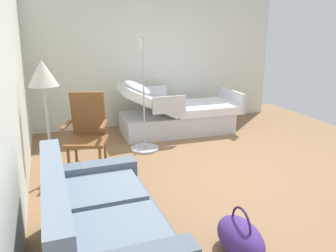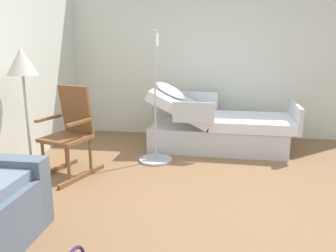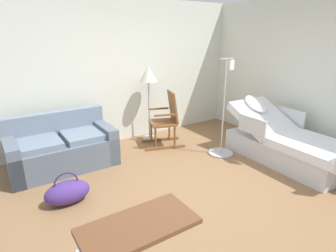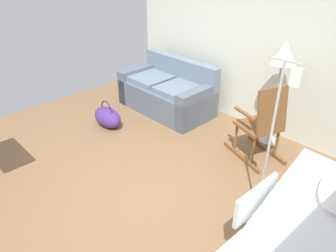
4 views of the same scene
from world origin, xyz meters
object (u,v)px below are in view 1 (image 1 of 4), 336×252
hospital_bed (177,116)px  duffel_bag (240,238)px  couch (102,234)px  floor_lamp (43,82)px  rocking_chair (88,135)px  iv_pole (144,134)px

hospital_bed → duffel_bag: size_ratio=3.70×
couch → floor_lamp: size_ratio=1.08×
couch → duffel_bag: couch is taller
couch → rocking_chair: bearing=-4.4°
couch → rocking_chair: size_ratio=1.53×
rocking_chair → hospital_bed: bearing=-53.6°
hospital_bed → iv_pole: iv_pole is taller
hospital_bed → rocking_chair: 2.14m
hospital_bed → rocking_chair: size_ratio=2.01×
rocking_chair → floor_lamp: bearing=103.5°
hospital_bed → floor_lamp: (-1.38, 2.18, 0.93)m
couch → floor_lamp: 2.04m
rocking_chair → duffel_bag: size_ratio=1.84×
iv_pole → duffel_bag: bearing=-179.2°
hospital_bed → iv_pole: bearing=130.6°
couch → hospital_bed: bearing=-30.4°
duffel_bag → iv_pole: bearing=0.8°
rocking_chair → floor_lamp: (-0.11, 0.46, 0.72)m
hospital_bed → iv_pole: (-0.69, 0.80, -0.05)m
floor_lamp → iv_pole: iv_pole is taller
rocking_chair → duffel_bag: (-2.13, -0.95, -0.35)m
rocking_chair → floor_lamp: 0.87m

